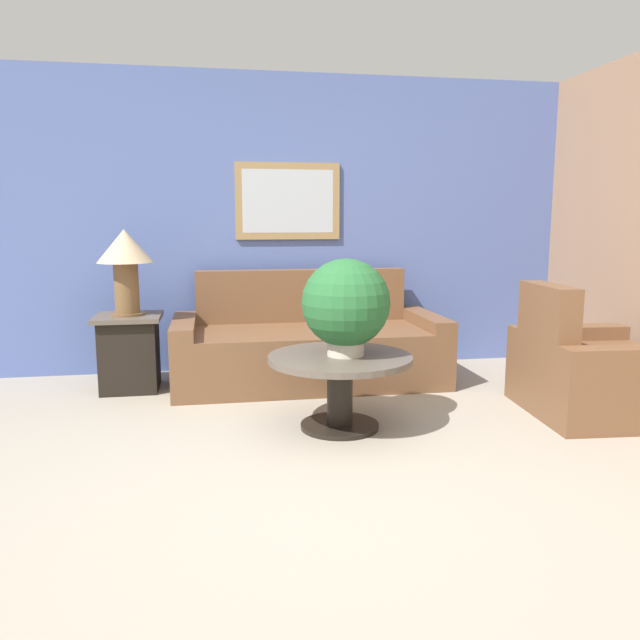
{
  "coord_description": "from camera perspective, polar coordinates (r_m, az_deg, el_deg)",
  "views": [
    {
      "loc": [
        -0.53,
        -2.81,
        1.34
      ],
      "look_at": [
        0.26,
        1.69,
        0.6
      ],
      "focal_mm": 35.0,
      "sensor_mm": 36.0,
      "label": 1
    }
  ],
  "objects": [
    {
      "name": "ground_plane",
      "position": [
        3.16,
        0.68,
        -15.99
      ],
      "size": [
        20.0,
        20.0,
        0.0
      ],
      "primitive_type": "plane",
      "color": "gray"
    },
    {
      "name": "wall_back",
      "position": [
        5.63,
        -4.57,
        8.76
      ],
      "size": [
        7.41,
        0.09,
        2.6
      ],
      "color": "#5166A8",
      "rests_on": "ground_plane"
    },
    {
      "name": "couch_main",
      "position": [
        5.2,
        -1.12,
        -2.51
      ],
      "size": [
        2.19,
        0.98,
        0.91
      ],
      "color": "brown",
      "rests_on": "ground_plane"
    },
    {
      "name": "armchair",
      "position": [
        4.72,
        23.42,
        -4.47
      ],
      "size": [
        0.94,
        1.04,
        0.91
      ],
      "rotation": [
        0.0,
        0.0,
        1.5
      ],
      "color": "brown",
      "rests_on": "ground_plane"
    },
    {
      "name": "coffee_table",
      "position": [
        4.03,
        1.83,
        -5.11
      ],
      "size": [
        0.93,
        0.93,
        0.48
      ],
      "color": "black",
      "rests_on": "ground_plane"
    },
    {
      "name": "side_table",
      "position": [
        5.17,
        -17.0,
        -2.79
      ],
      "size": [
        0.51,
        0.51,
        0.6
      ],
      "color": "black",
      "rests_on": "ground_plane"
    },
    {
      "name": "table_lamp",
      "position": [
        5.07,
        -17.4,
        5.52
      ],
      "size": [
        0.43,
        0.43,
        0.67
      ],
      "color": "brown",
      "rests_on": "side_table"
    },
    {
      "name": "potted_plant_on_table",
      "position": [
        3.94,
        2.38,
        1.42
      ],
      "size": [
        0.56,
        0.56,
        0.62
      ],
      "color": "beige",
      "rests_on": "coffee_table"
    }
  ]
}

